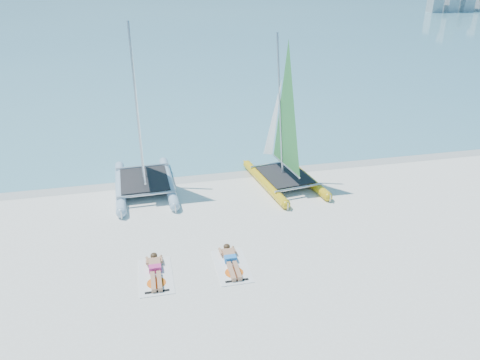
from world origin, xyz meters
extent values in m
plane|color=white|center=(0.00, 0.00, 0.00)|extent=(140.00, 140.00, 0.00)
cube|color=#79C2CB|center=(0.00, 63.00, 0.01)|extent=(140.00, 115.00, 0.01)
cube|color=beige|center=(0.00, 5.50, 0.00)|extent=(140.00, 1.40, 0.01)
cube|color=#A4AFB5|center=(48.00, 62.00, 1.75)|extent=(2.00, 2.00, 3.50)
cube|color=#A4AFB5|center=(54.00, 62.00, 1.40)|extent=(2.00, 2.00, 2.80)
cylinder|color=#A0BCD3|center=(-3.41, 4.65, 0.19)|extent=(0.51, 4.39, 0.39)
cone|color=#A0BCD3|center=(-3.47, 7.07, 0.19)|extent=(0.38, 0.57, 0.37)
cylinder|color=#A0BCD3|center=(-1.45, 4.71, 0.19)|extent=(0.51, 4.39, 0.39)
cone|color=#A0BCD3|center=(-1.52, 7.12, 0.19)|extent=(0.38, 0.57, 0.37)
cube|color=black|center=(-2.43, 4.68, 0.42)|extent=(1.95, 2.46, 0.03)
cylinder|color=#BBBDC2|center=(-2.45, 5.46, 3.43)|extent=(0.12, 1.15, 6.04)
cylinder|color=yellow|center=(2.44, 3.81, 0.18)|extent=(0.93, 4.07, 0.36)
cone|color=yellow|center=(2.13, 6.02, 0.18)|extent=(0.41, 0.56, 0.34)
cylinder|color=yellow|center=(4.24, 4.06, 0.18)|extent=(0.93, 4.07, 0.36)
cone|color=yellow|center=(3.92, 6.28, 0.18)|extent=(0.41, 0.56, 0.34)
cube|color=black|center=(3.34, 3.93, 0.39)|extent=(2.05, 2.46, 0.03)
cylinder|color=#BBBDC2|center=(3.24, 4.65, 3.18)|extent=(0.23, 1.07, 5.60)
cube|color=white|center=(-2.33, -1.34, 0.01)|extent=(1.00, 1.85, 0.02)
cube|color=tan|center=(-2.33, -0.91, 0.12)|extent=(0.36, 0.55, 0.17)
cube|color=#DD3486|center=(-2.33, -1.11, 0.12)|extent=(0.37, 0.22, 0.17)
cube|color=tan|center=(-2.33, -1.71, 0.09)|extent=(0.31, 0.85, 0.13)
sphere|color=tan|center=(-2.33, -0.54, 0.16)|extent=(0.21, 0.21, 0.21)
ellipsoid|color=#382514|center=(-2.33, -0.53, 0.20)|extent=(0.22, 0.24, 0.15)
cube|color=white|center=(0.00, -1.34, 0.01)|extent=(1.00, 1.85, 0.02)
cube|color=tan|center=(0.00, -0.91, 0.12)|extent=(0.36, 0.55, 0.17)
cube|color=#2980DC|center=(0.00, -1.11, 0.12)|extent=(0.37, 0.22, 0.17)
cube|color=tan|center=(0.00, -1.71, 0.09)|extent=(0.31, 0.85, 0.13)
sphere|color=tan|center=(0.00, -0.54, 0.16)|extent=(0.21, 0.21, 0.21)
ellipsoid|color=#382514|center=(0.00, -0.53, 0.20)|extent=(0.22, 0.24, 0.15)
camera|label=1|loc=(-2.30, -12.96, 8.65)|focal=35.00mm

